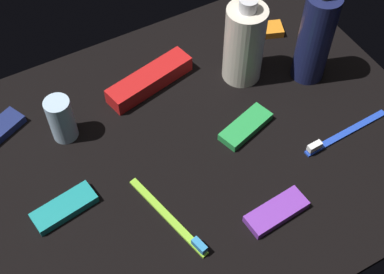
# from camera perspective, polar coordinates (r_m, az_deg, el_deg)

# --- Properties ---
(ground_plane) EXTENTS (0.84, 0.64, 0.01)m
(ground_plane) POSITION_cam_1_polar(r_m,az_deg,el_deg) (0.92, -0.00, -1.34)
(ground_plane) COLOR black
(lotion_bottle) EXTENTS (0.06, 0.06, 0.21)m
(lotion_bottle) POSITION_cam_1_polar(r_m,az_deg,el_deg) (0.99, 13.25, 10.48)
(lotion_bottle) COLOR #191E49
(lotion_bottle) RESTS_ON ground_plane
(bodywash_bottle) EXTENTS (0.07, 0.07, 0.18)m
(bodywash_bottle) POSITION_cam_1_polar(r_m,az_deg,el_deg) (0.97, 5.69, 10.10)
(bodywash_bottle) COLOR silver
(bodywash_bottle) RESTS_ON ground_plane
(deodorant_stick) EXTENTS (0.04, 0.04, 0.09)m
(deodorant_stick) POSITION_cam_1_polar(r_m,az_deg,el_deg) (0.92, -14.02, 1.90)
(deodorant_stick) COLOR silver
(deodorant_stick) RESTS_ON ground_plane
(toothbrush_blue) EXTENTS (0.18, 0.02, 0.02)m
(toothbrush_blue) POSITION_cam_1_polar(r_m,az_deg,el_deg) (0.96, 15.97, 0.31)
(toothbrush_blue) COLOR blue
(toothbrush_blue) RESTS_ON ground_plane
(toothbrush_lime) EXTENTS (0.05, 0.18, 0.02)m
(toothbrush_lime) POSITION_cam_1_polar(r_m,az_deg,el_deg) (0.83, -2.19, -8.99)
(toothbrush_lime) COLOR #8CD133
(toothbrush_lime) RESTS_ON ground_plane
(toothpaste_box_red) EXTENTS (0.18, 0.08, 0.03)m
(toothpaste_box_red) POSITION_cam_1_polar(r_m,az_deg,el_deg) (1.00, -4.55, 6.24)
(toothpaste_box_red) COLOR red
(toothpaste_box_red) RESTS_ON ground_plane
(snack_bar_purple) EXTENTS (0.11, 0.05, 0.01)m
(snack_bar_purple) POSITION_cam_1_polar(r_m,az_deg,el_deg) (0.85, 9.17, -8.03)
(snack_bar_purple) COLOR purple
(snack_bar_purple) RESTS_ON ground_plane
(snack_bar_green) EXTENTS (0.11, 0.07, 0.01)m
(snack_bar_green) POSITION_cam_1_polar(r_m,az_deg,el_deg) (0.94, 5.86, 1.14)
(snack_bar_green) COLOR green
(snack_bar_green) RESTS_ON ground_plane
(snack_bar_orange) EXTENTS (0.11, 0.07, 0.01)m
(snack_bar_orange) POSITION_cam_1_polar(r_m,az_deg,el_deg) (1.11, 7.11, 11.38)
(snack_bar_orange) COLOR orange
(snack_bar_orange) RESTS_ON ground_plane
(snack_bar_teal) EXTENTS (0.11, 0.06, 0.01)m
(snack_bar_teal) POSITION_cam_1_polar(r_m,az_deg,el_deg) (0.87, -13.70, -7.47)
(snack_bar_teal) COLOR teal
(snack_bar_teal) RESTS_ON ground_plane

